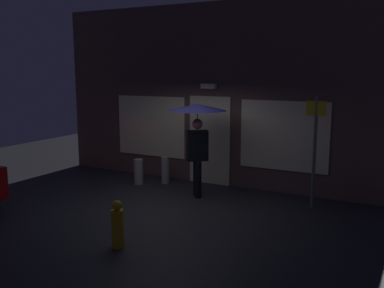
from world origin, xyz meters
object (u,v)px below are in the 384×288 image
object	(u,v)px
street_sign_post	(315,145)
fire_hydrant	(118,226)
sidewalk_bollard_2	(165,170)
person_with_umbrella	(197,123)
sidewalk_bollard	(138,172)

from	to	relation	value
street_sign_post	fire_hydrant	size ratio (longest dim) A/B	2.95
sidewalk_bollard_2	person_with_umbrella	bearing A→B (deg)	-27.54
person_with_umbrella	sidewalk_bollard_2	xyz separation A→B (m)	(-1.25, 0.65, -1.34)
person_with_umbrella	sidewalk_bollard	xyz separation A→B (m)	(-1.81, 0.27, -1.36)
street_sign_post	sidewalk_bollard_2	distance (m)	3.87
sidewalk_bollard	fire_hydrant	xyz separation A→B (m)	(1.99, -3.40, 0.05)
street_sign_post	sidewalk_bollard_2	bearing A→B (deg)	176.24
person_with_umbrella	street_sign_post	bearing A→B (deg)	150.59
street_sign_post	sidewalk_bollard	distance (m)	4.41
person_with_umbrella	sidewalk_bollard	size ratio (longest dim) A/B	3.30
person_with_umbrella	street_sign_post	size ratio (longest dim) A/B	0.90
street_sign_post	sidewalk_bollard_2	xyz separation A→B (m)	(-3.73, 0.25, -0.98)
street_sign_post	sidewalk_bollard	world-z (taller)	street_sign_post
person_with_umbrella	street_sign_post	distance (m)	2.54
sidewalk_bollard	sidewalk_bollard_2	bearing A→B (deg)	34.34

